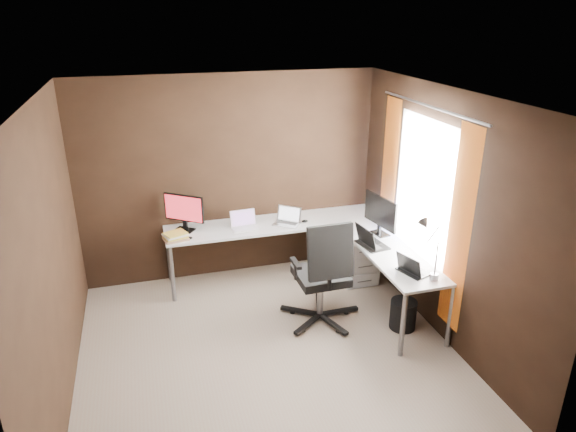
# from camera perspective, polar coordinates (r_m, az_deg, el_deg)

# --- Properties ---
(room) EXTENTS (3.60, 3.60, 2.50)m
(room) POSITION_cam_1_polar(r_m,az_deg,el_deg) (4.76, 1.31, -1.29)
(room) COLOR gray
(room) RESTS_ON ground
(desk) EXTENTS (2.65, 2.25, 0.73)m
(desk) POSITION_cam_1_polar(r_m,az_deg,el_deg) (5.99, 3.07, -2.47)
(desk) COLOR white
(desk) RESTS_ON ground
(drawer_pedestal) EXTENTS (0.42, 0.50, 0.60)m
(drawer_pedestal) POSITION_cam_1_polar(r_m,az_deg,el_deg) (6.45, 7.62, -4.52)
(drawer_pedestal) COLOR white
(drawer_pedestal) RESTS_ON ground
(monitor_left) EXTENTS (0.42, 0.32, 0.44)m
(monitor_left) POSITION_cam_1_polar(r_m,az_deg,el_deg) (6.10, -11.49, 0.61)
(monitor_left) COLOR black
(monitor_left) RESTS_ON desk
(monitor_right) EXTENTS (0.17, 0.56, 0.46)m
(monitor_right) POSITION_cam_1_polar(r_m,az_deg,el_deg) (5.95, 10.24, 0.30)
(monitor_right) COLOR black
(monitor_right) RESTS_ON desk
(laptop_white) EXTENTS (0.32, 0.24, 0.21)m
(laptop_white) POSITION_cam_1_polar(r_m,az_deg,el_deg) (6.14, -4.89, -0.91)
(laptop_white) COLOR white
(laptop_white) RESTS_ON desk
(laptop_silver) EXTENTS (0.37, 0.36, 0.20)m
(laptop_silver) POSITION_cam_1_polar(r_m,az_deg,el_deg) (6.23, -0.05, -0.46)
(laptop_silver) COLOR silver
(laptop_silver) RESTS_ON desk
(laptop_black_big) EXTENTS (0.31, 0.39, 0.24)m
(laptop_black_big) POSITION_cam_1_polar(r_m,az_deg,el_deg) (5.72, 9.09, -2.83)
(laptop_black_big) COLOR black
(laptop_black_big) RESTS_ON desk
(laptop_black_small) EXTENTS (0.30, 0.35, 0.20)m
(laptop_black_small) POSITION_cam_1_polar(r_m,az_deg,el_deg) (5.24, 13.57, -5.73)
(laptop_black_small) COLOR black
(laptop_black_small) RESTS_ON desk
(book_stack) EXTENTS (0.30, 0.27, 0.08)m
(book_stack) POSITION_cam_1_polar(r_m,az_deg,el_deg) (5.95, -12.39, -2.20)
(book_stack) COLOR #957050
(book_stack) RESTS_ON desk
(mouse_left) EXTENTS (0.09, 0.06, 0.03)m
(mouse_left) POSITION_cam_1_polar(r_m,az_deg,el_deg) (5.93, -10.96, -2.43)
(mouse_left) COLOR black
(mouse_left) RESTS_ON desk
(mouse_corner) EXTENTS (0.09, 0.06, 0.03)m
(mouse_corner) POSITION_cam_1_polar(r_m,az_deg,el_deg) (6.29, 1.87, -0.57)
(mouse_corner) COLOR black
(mouse_corner) RESTS_ON desk
(desk_lamp) EXTENTS (0.19, 0.23, 0.62)m
(desk_lamp) POSITION_cam_1_polar(r_m,az_deg,el_deg) (5.04, 15.33, -2.72)
(desk_lamp) COLOR slate
(desk_lamp) RESTS_ON desk
(office_chair) EXTENTS (0.68, 0.68, 1.21)m
(office_chair) POSITION_cam_1_polar(r_m,az_deg,el_deg) (5.55, 3.78, -8.44)
(office_chair) COLOR black
(office_chair) RESTS_ON ground
(wastebasket) EXTENTS (0.32, 0.32, 0.32)m
(wastebasket) POSITION_cam_1_polar(r_m,az_deg,el_deg) (5.66, 12.67, -10.61)
(wastebasket) COLOR black
(wastebasket) RESTS_ON ground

